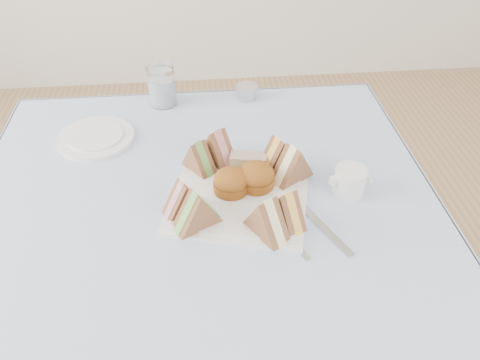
{
  "coord_description": "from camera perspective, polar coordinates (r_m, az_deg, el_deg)",
  "views": [
    {
      "loc": [
        0.01,
        -0.72,
        1.43
      ],
      "look_at": [
        0.08,
        0.04,
        0.8
      ],
      "focal_mm": 35.0,
      "sensor_mm": 36.0,
      "label": 1
    }
  ],
  "objects": [
    {
      "name": "sandwich_bl_b",
      "position": [
        1.08,
        -2.77,
        4.16
      ],
      "size": [
        0.09,
        0.11,
        0.09
      ],
      "primitive_type": null,
      "rotation": [
        0.0,
        0.0,
        2.2
      ],
      "color": "brown",
      "rests_on": "serving_plate"
    },
    {
      "name": "fork",
      "position": [
        0.96,
        5.42,
        -5.65
      ],
      "size": [
        0.07,
        0.19,
        0.0
      ],
      "primitive_type": "cube",
      "rotation": [
        0.0,
        0.0,
        0.31
      ],
      "color": "#BCBCBC",
      "rests_on": "tablecloth"
    },
    {
      "name": "water_glass",
      "position": [
        1.33,
        -9.53,
        11.25
      ],
      "size": [
        0.08,
        0.08,
        0.11
      ],
      "primitive_type": "cylinder",
      "rotation": [
        0.0,
        0.0,
        -0.09
      ],
      "color": "white",
      "rests_on": "tablecloth"
    },
    {
      "name": "sandwich_fr_b",
      "position": [
        0.9,
        3.31,
        -4.45
      ],
      "size": [
        0.09,
        0.11,
        0.09
      ],
      "primitive_type": null,
      "rotation": [
        0.0,
        0.0,
        -1.0
      ],
      "color": "brown",
      "rests_on": "serving_plate"
    },
    {
      "name": "sandwich_bl_a",
      "position": [
        1.06,
        -5.07,
        2.97
      ],
      "size": [
        0.08,
        0.09,
        0.08
      ],
      "primitive_type": null,
      "rotation": [
        0.0,
        0.0,
        2.21
      ],
      "color": "brown",
      "rests_on": "serving_plate"
    },
    {
      "name": "creamer_jug",
      "position": [
        1.04,
        13.21,
        -0.12
      ],
      "size": [
        0.08,
        0.08,
        0.06
      ],
      "primitive_type": "cylinder",
      "rotation": [
        0.0,
        0.0,
        0.22
      ],
      "color": "white",
      "rests_on": "tablecloth"
    },
    {
      "name": "sandwich_fr_a",
      "position": [
        0.93,
        5.78,
        -3.32
      ],
      "size": [
        0.08,
        0.1,
        0.08
      ],
      "primitive_type": null,
      "rotation": [
        0.0,
        0.0,
        -1.11
      ],
      "color": "brown",
      "rests_on": "serving_plate"
    },
    {
      "name": "tea_strainer",
      "position": [
        1.36,
        0.83,
        10.59
      ],
      "size": [
        0.08,
        0.08,
        0.04
      ],
      "primitive_type": "cylinder",
      "rotation": [
        0.0,
        0.0,
        -0.36
      ],
      "color": "#BCBCBC",
      "rests_on": "tablecloth"
    },
    {
      "name": "pastry_slice",
      "position": [
        1.06,
        1.01,
        2.18
      ],
      "size": [
        0.09,
        0.05,
        0.04
      ],
      "primitive_type": "cube",
      "rotation": [
        0.0,
        0.0,
        -0.19
      ],
      "color": "#C5BD8A",
      "rests_on": "serving_plate"
    },
    {
      "name": "sandwich_br_a",
      "position": [
        1.03,
        6.4,
        2.1
      ],
      "size": [
        0.11,
        0.09,
        0.09
      ],
      "primitive_type": null,
      "rotation": [
        0.0,
        0.0,
        -2.56
      ],
      "color": "brown",
      "rests_on": "serving_plate"
    },
    {
      "name": "serving_plate",
      "position": [
        1.02,
        0.0,
        -1.9
      ],
      "size": [
        0.35,
        0.35,
        0.01
      ],
      "primitive_type": "cube",
      "rotation": [
        0.0,
        0.0,
        -0.25
      ],
      "color": "white",
      "rests_on": "tablecloth"
    },
    {
      "name": "sandwich_fl_a",
      "position": [
        0.95,
        -6.91,
        -1.98
      ],
      "size": [
        0.1,
        0.07,
        0.08
      ],
      "primitive_type": null,
      "rotation": [
        0.0,
        0.0,
        0.45
      ],
      "color": "brown",
      "rests_on": "serving_plate"
    },
    {
      "name": "knife",
      "position": [
        0.97,
        9.58,
        -5.19
      ],
      "size": [
        0.1,
        0.19,
        0.0
      ],
      "primitive_type": "cube",
      "rotation": [
        0.0,
        0.0,
        0.43
      ],
      "color": "#BCBCBC",
      "rests_on": "tablecloth"
    },
    {
      "name": "sandwich_br_b",
      "position": [
        1.06,
        4.58,
        3.33
      ],
      "size": [
        0.1,
        0.08,
        0.08
      ],
      "primitive_type": null,
      "rotation": [
        0.0,
        0.0,
        -2.61
      ],
      "color": "brown",
      "rests_on": "serving_plate"
    },
    {
      "name": "scone_right",
      "position": [
        1.01,
        1.99,
        0.45
      ],
      "size": [
        0.08,
        0.08,
        0.05
      ],
      "primitive_type": "cylinder",
      "rotation": [
        0.0,
        0.0,
        -0.03
      ],
      "color": "brown",
      "rests_on": "serving_plate"
    },
    {
      "name": "scone_left",
      "position": [
        1.0,
        -1.11,
        -0.23
      ],
      "size": [
        0.09,
        0.09,
        0.05
      ],
      "primitive_type": "cylinder",
      "rotation": [
        0.0,
        0.0,
        -0.23
      ],
      "color": "brown",
      "rests_on": "serving_plate"
    },
    {
      "name": "table",
      "position": [
        1.28,
        -3.5,
        -16.09
      ],
      "size": [
        0.9,
        0.9,
        0.74
      ],
      "primitive_type": "cube",
      "color": "brown",
      "rests_on": "floor"
    },
    {
      "name": "side_plate",
      "position": [
        1.24,
        -17.15,
        4.96
      ],
      "size": [
        0.23,
        0.23,
        0.01
      ],
      "primitive_type": "cylinder",
      "rotation": [
        0.0,
        0.0,
        -0.22
      ],
      "color": "white",
      "rests_on": "tablecloth"
    },
    {
      "name": "tablecloth",
      "position": [
        0.99,
        -4.34,
        -3.98
      ],
      "size": [
        1.02,
        1.02,
        0.01
      ],
      "primitive_type": "cube",
      "color": "#A0B3D4",
      "rests_on": "table"
    },
    {
      "name": "sandwich_fl_b",
      "position": [
        0.92,
        -5.3,
        -3.53
      ],
      "size": [
        0.1,
        0.08,
        0.08
      ],
      "primitive_type": null,
      "rotation": [
        0.0,
        0.0,
        0.47
      ],
      "color": "brown",
      "rests_on": "serving_plate"
    }
  ]
}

